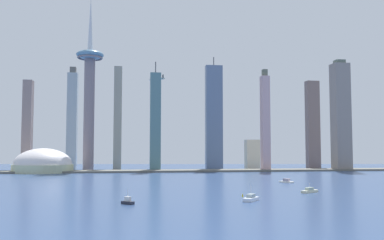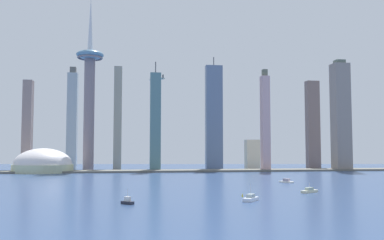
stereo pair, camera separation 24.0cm
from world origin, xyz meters
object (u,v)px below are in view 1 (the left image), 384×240
object	(u,v)px
stadium_dome	(43,165)
skyscraper_2	(118,118)
boat_1	(310,191)
skyscraper_3	(72,120)
skyscraper_5	(155,122)
boat_4	(251,198)
channel_buoy_0	(243,195)
skyscraper_7	(214,117)
skyscraper_0	(313,124)
observation_tower	(89,86)
skyscraper_6	(27,125)
boat_3	(128,201)
airplane	(157,79)
skyscraper_4	(341,116)
skyscraper_8	(252,154)
boat_0	(286,181)
skyscraper_1	(265,122)

from	to	relation	value
stadium_dome	skyscraper_2	size ratio (longest dim) A/B	0.49
boat_1	skyscraper_3	bearing A→B (deg)	-94.86
skyscraper_5	boat_4	world-z (taller)	skyscraper_5
skyscraper_5	channel_buoy_0	size ratio (longest dim) A/B	69.68
skyscraper_7	skyscraper_5	bearing A→B (deg)	-163.63
skyscraper_0	skyscraper_2	distance (m)	352.92
skyscraper_7	observation_tower	bearing A→B (deg)	-178.82
skyscraper_6	skyscraper_5	bearing A→B (deg)	-12.88
skyscraper_5	boat_3	distance (m)	411.46
skyscraper_5	skyscraper_7	size ratio (longest dim) A/B	0.91
boat_4	airplane	size ratio (longest dim) A/B	0.59
skyscraper_6	boat_4	distance (m)	508.34
skyscraper_3	skyscraper_4	xyz separation A→B (m)	(433.14, -102.91, 3.65)
skyscraper_5	boat_4	size ratio (longest dim) A/B	11.52
skyscraper_4	boat_1	bearing A→B (deg)	-121.55
observation_tower	skyscraper_8	bearing A→B (deg)	3.33
skyscraper_3	boat_0	bearing A→B (deg)	-53.01
stadium_dome	boat_3	bearing A→B (deg)	-72.57
skyscraper_3	boat_1	size ratio (longest dim) A/B	10.55
stadium_dome	boat_4	world-z (taller)	stadium_dome
skyscraper_6	channel_buoy_0	distance (m)	486.58
skyscraper_1	boat_3	world-z (taller)	skyscraper_1
skyscraper_4	skyscraper_6	size ratio (longest dim) A/B	1.24
skyscraper_1	skyscraper_7	xyz separation A→B (m)	(-71.57, 51.95, 10.48)
observation_tower	skyscraper_1	world-z (taller)	observation_tower
stadium_dome	skyscraper_8	distance (m)	337.65
stadium_dome	skyscraper_4	size ratio (longest dim) A/B	0.48
boat_3	boat_4	distance (m)	78.22
channel_buoy_0	boat_1	bearing A→B (deg)	18.69
observation_tower	skyscraper_6	world-z (taller)	observation_tower
observation_tower	skyscraper_1	distance (m)	284.65
skyscraper_0	boat_4	xyz separation A→B (m)	(-257.90, -471.34, -78.15)
skyscraper_0	skyscraper_3	world-z (taller)	skyscraper_3
skyscraper_7	boat_0	size ratio (longest dim) A/B	12.50
skyscraper_1	airplane	bearing A→B (deg)	167.11
boat_0	skyscraper_6	bearing A→B (deg)	-167.17
skyscraper_6	airplane	distance (m)	219.46
skyscraper_4	boat_3	xyz separation A→B (m)	(-339.91, -378.08, -85.79)
skyscraper_3	skyscraper_6	bearing A→B (deg)	-153.26
observation_tower	channel_buoy_0	distance (m)	442.22
observation_tower	skyscraper_2	distance (m)	78.93
skyscraper_7	channel_buoy_0	size ratio (longest dim) A/B	76.59
skyscraper_6	skyscraper_7	size ratio (longest dim) A/B	0.77
skyscraper_3	skyscraper_4	bearing A→B (deg)	-13.36
skyscraper_7	channel_buoy_0	xyz separation A→B (m)	(-62.35, -401.60, -85.91)
boat_0	boat_4	size ratio (longest dim) A/B	1.01
skyscraper_7	boat_0	distance (m)	296.65
skyscraper_8	channel_buoy_0	distance (m)	434.23
skyscraper_4	boat_4	world-z (taller)	skyscraper_4
skyscraper_3	skyscraper_6	xyz separation A→B (m)	(-65.08, -32.78, -11.56)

